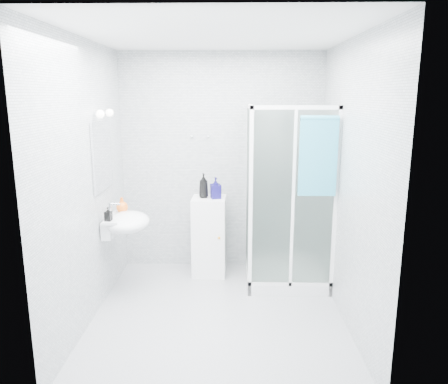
{
  "coord_description": "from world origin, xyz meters",
  "views": [
    {
      "loc": [
        0.14,
        -3.91,
        2.1
      ],
      "look_at": [
        0.05,
        0.35,
        1.15
      ],
      "focal_mm": 35.0,
      "sensor_mm": 36.0,
      "label": 1
    }
  ],
  "objects_px": {
    "hand_towel": "(318,154)",
    "shampoo_bottle_b": "(216,188)",
    "wall_basin": "(125,222)",
    "soap_dispenser_orange": "(122,205)",
    "storage_cabinet": "(209,236)",
    "shower_enclosure": "(280,245)",
    "soap_dispenser_black": "(108,214)",
    "shampoo_bottle_a": "(204,186)"
  },
  "relations": [
    {
      "from": "soap_dispenser_orange",
      "to": "storage_cabinet",
      "type": "bearing_deg",
      "value": 22.71
    },
    {
      "from": "shower_enclosure",
      "to": "hand_towel",
      "type": "bearing_deg",
      "value": -52.71
    },
    {
      "from": "shower_enclosure",
      "to": "shampoo_bottle_b",
      "type": "xyz_separation_m",
      "value": [
        -0.73,
        0.21,
        0.61
      ]
    },
    {
      "from": "soap_dispenser_orange",
      "to": "soap_dispenser_black",
      "type": "relative_size",
      "value": 1.15
    },
    {
      "from": "wall_basin",
      "to": "soap_dispenser_orange",
      "type": "xyz_separation_m",
      "value": [
        -0.07,
        0.17,
        0.15
      ]
    },
    {
      "from": "shampoo_bottle_a",
      "to": "soap_dispenser_orange",
      "type": "bearing_deg",
      "value": -155.64
    },
    {
      "from": "hand_towel",
      "to": "wall_basin",
      "type": "bearing_deg",
      "value": 177.52
    },
    {
      "from": "shampoo_bottle_a",
      "to": "shampoo_bottle_b",
      "type": "height_order",
      "value": "shampoo_bottle_a"
    },
    {
      "from": "shampoo_bottle_a",
      "to": "soap_dispenser_black",
      "type": "distance_m",
      "value": 1.17
    },
    {
      "from": "shower_enclosure",
      "to": "shampoo_bottle_b",
      "type": "bearing_deg",
      "value": 163.68
    },
    {
      "from": "shower_enclosure",
      "to": "hand_towel",
      "type": "distance_m",
      "value": 1.19
    },
    {
      "from": "shampoo_bottle_b",
      "to": "hand_towel",
      "type": "bearing_deg",
      "value": -30.72
    },
    {
      "from": "wall_basin",
      "to": "soap_dispenser_orange",
      "type": "relative_size",
      "value": 3.46
    },
    {
      "from": "shampoo_bottle_b",
      "to": "soap_dispenser_black",
      "type": "relative_size",
      "value": 1.74
    },
    {
      "from": "hand_towel",
      "to": "shampoo_bottle_a",
      "type": "relative_size",
      "value": 2.78
    },
    {
      "from": "storage_cabinet",
      "to": "soap_dispenser_orange",
      "type": "relative_size",
      "value": 5.79
    },
    {
      "from": "shower_enclosure",
      "to": "storage_cabinet",
      "type": "bearing_deg",
      "value": 163.58
    },
    {
      "from": "hand_towel",
      "to": "storage_cabinet",
      "type": "bearing_deg",
      "value": 150.15
    },
    {
      "from": "hand_towel",
      "to": "shower_enclosure",
      "type": "bearing_deg",
      "value": 127.29
    },
    {
      "from": "storage_cabinet",
      "to": "soap_dispenser_orange",
      "type": "distance_m",
      "value": 1.1
    },
    {
      "from": "hand_towel",
      "to": "soap_dispenser_orange",
      "type": "relative_size",
      "value": 4.89
    },
    {
      "from": "shower_enclosure",
      "to": "soap_dispenser_black",
      "type": "height_order",
      "value": "shower_enclosure"
    },
    {
      "from": "wall_basin",
      "to": "soap_dispenser_black",
      "type": "distance_m",
      "value": 0.25
    },
    {
      "from": "hand_towel",
      "to": "shampoo_bottle_b",
      "type": "height_order",
      "value": "hand_towel"
    },
    {
      "from": "hand_towel",
      "to": "shampoo_bottle_b",
      "type": "bearing_deg",
      "value": 149.28
    },
    {
      "from": "soap_dispenser_black",
      "to": "storage_cabinet",
      "type": "bearing_deg",
      "value": 36.54
    },
    {
      "from": "shower_enclosure",
      "to": "soap_dispenser_orange",
      "type": "distance_m",
      "value": 1.8
    },
    {
      "from": "hand_towel",
      "to": "shampoo_bottle_a",
      "type": "bearing_deg",
      "value": 151.25
    },
    {
      "from": "shower_enclosure",
      "to": "storage_cabinet",
      "type": "height_order",
      "value": "shower_enclosure"
    },
    {
      "from": "shower_enclosure",
      "to": "soap_dispenser_black",
      "type": "bearing_deg",
      "value": -164.89
    },
    {
      "from": "shower_enclosure",
      "to": "wall_basin",
      "type": "distance_m",
      "value": 1.72
    },
    {
      "from": "hand_towel",
      "to": "shampoo_bottle_b",
      "type": "distance_m",
      "value": 1.29
    },
    {
      "from": "shower_enclosure",
      "to": "soap_dispenser_orange",
      "type": "height_order",
      "value": "shower_enclosure"
    },
    {
      "from": "shower_enclosure",
      "to": "soap_dispenser_orange",
      "type": "bearing_deg",
      "value": -175.2
    },
    {
      "from": "storage_cabinet",
      "to": "soap_dispenser_black",
      "type": "relative_size",
      "value": 6.68
    },
    {
      "from": "wall_basin",
      "to": "shampoo_bottle_b",
      "type": "height_order",
      "value": "shampoo_bottle_b"
    },
    {
      "from": "hand_towel",
      "to": "soap_dispenser_orange",
      "type": "bearing_deg",
      "value": 172.8
    },
    {
      "from": "wall_basin",
      "to": "hand_towel",
      "type": "height_order",
      "value": "hand_towel"
    },
    {
      "from": "shampoo_bottle_a",
      "to": "shampoo_bottle_b",
      "type": "bearing_deg",
      "value": -11.98
    },
    {
      "from": "wall_basin",
      "to": "soap_dispenser_black",
      "type": "xyz_separation_m",
      "value": [
        -0.12,
        -0.16,
        0.14
      ]
    },
    {
      "from": "soap_dispenser_black",
      "to": "shampoo_bottle_b",
      "type": "bearing_deg",
      "value": 33.43
    },
    {
      "from": "hand_towel",
      "to": "soap_dispenser_black",
      "type": "height_order",
      "value": "hand_towel"
    }
  ]
}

